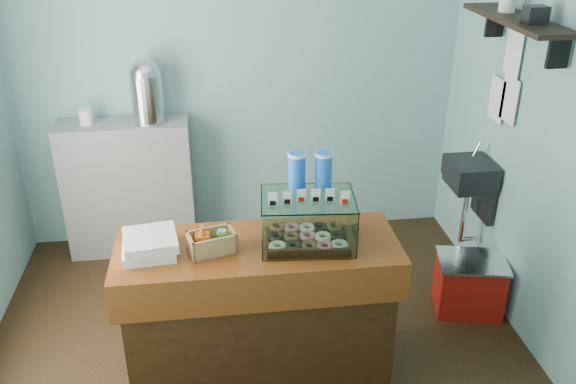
{
  "coord_description": "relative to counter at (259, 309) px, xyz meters",
  "views": [
    {
      "loc": [
        -0.21,
        -3.17,
        2.69
      ],
      "look_at": [
        0.19,
        -0.15,
        1.17
      ],
      "focal_mm": 38.0,
      "sensor_mm": 36.0,
      "label": 1
    }
  ],
  "objects": [
    {
      "name": "counter",
      "position": [
        0.0,
        0.0,
        0.0
      ],
      "size": [
        1.6,
        0.6,
        0.9
      ],
      "color": "#3E200B",
      "rests_on": "ground"
    },
    {
      "name": "display_case",
      "position": [
        0.29,
        0.03,
        0.6
      ],
      "size": [
        0.55,
        0.42,
        0.5
      ],
      "rotation": [
        0.0,
        0.0,
        -0.09
      ],
      "color": "black",
      "rests_on": "counter"
    },
    {
      "name": "room_shell",
      "position": [
        0.03,
        0.26,
        1.25
      ],
      "size": [
        3.54,
        3.04,
        2.82
      ],
      "color": "#84BFC1",
      "rests_on": "ground"
    },
    {
      "name": "pastry_boxes",
      "position": [
        -0.59,
        -0.0,
        0.5
      ],
      "size": [
        0.32,
        0.32,
        0.11
      ],
      "rotation": [
        0.0,
        0.0,
        0.1
      ],
      "color": "white",
      "rests_on": "counter"
    },
    {
      "name": "red_cooler",
      "position": [
        1.51,
        0.42,
        -0.25
      ],
      "size": [
        0.53,
        0.44,
        0.41
      ],
      "rotation": [
        0.0,
        0.0,
        -0.21
      ],
      "color": "#B0150E",
      "rests_on": "ground"
    },
    {
      "name": "ground",
      "position": [
        0.0,
        0.25,
        -0.46
      ],
      "size": [
        3.5,
        3.5,
        0.0
      ],
      "primitive_type": "plane",
      "color": "black",
      "rests_on": "ground"
    },
    {
      "name": "back_shelf",
      "position": [
        -0.9,
        1.57,
        0.09
      ],
      "size": [
        1.0,
        0.32,
        1.1
      ],
      "primitive_type": "cube",
      "color": "gray",
      "rests_on": "ground"
    },
    {
      "name": "coffee_urn",
      "position": [
        -0.68,
        1.57,
        0.9
      ],
      "size": [
        0.26,
        0.26,
        0.49
      ],
      "color": "silver",
      "rests_on": "back_shelf"
    },
    {
      "name": "condiment_crate",
      "position": [
        -0.26,
        -0.04,
        0.51
      ],
      "size": [
        0.28,
        0.21,
        0.18
      ],
      "rotation": [
        0.0,
        0.0,
        0.27
      ],
      "color": "#A77D53",
      "rests_on": "counter"
    }
  ]
}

